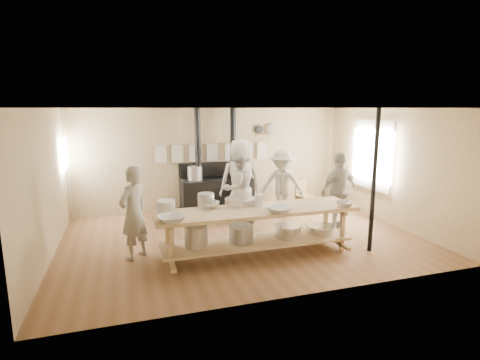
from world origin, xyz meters
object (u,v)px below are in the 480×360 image
(cook_far_left, at_px, (134,213))
(cook_right, at_px, (339,190))
(chair, at_px, (305,202))
(cook_by_window, at_px, (282,184))
(cook_left, at_px, (238,188))
(cook_center, at_px, (240,181))
(prep_table, at_px, (257,227))
(roasting_pan, at_px, (245,202))
(stove, at_px, (216,191))

(cook_far_left, relative_size, cook_right, 0.98)
(chair, bearing_deg, cook_by_window, -174.43)
(cook_left, xyz_separation_m, cook_right, (2.01, -0.91, 0.02))
(cook_center, relative_size, cook_by_window, 1.18)
(prep_table, distance_m, cook_by_window, 2.41)
(prep_table, distance_m, roasting_pan, 0.52)
(cook_far_left, height_order, chair, cook_far_left)
(stove, bearing_deg, cook_far_left, -129.43)
(cook_center, height_order, chair, cook_center)
(cook_far_left, xyz_separation_m, cook_right, (4.32, 0.47, 0.02))
(prep_table, xyz_separation_m, cook_by_window, (1.34, 1.98, 0.30))
(prep_table, xyz_separation_m, cook_center, (0.33, 2.01, 0.45))
(stove, distance_m, prep_table, 3.02)
(stove, xyz_separation_m, roasting_pan, (-0.12, -2.69, 0.38))
(chair, bearing_deg, prep_table, -152.40)
(cook_by_window, xyz_separation_m, roasting_pan, (-1.47, -1.65, 0.08))
(prep_table, bearing_deg, chair, 47.57)
(stove, relative_size, cook_by_window, 1.58)
(roasting_pan, bearing_deg, chair, 41.74)
(cook_right, height_order, cook_by_window, cook_right)
(cook_left, distance_m, chair, 2.09)
(cook_by_window, bearing_deg, cook_right, -21.97)
(cook_center, distance_m, chair, 2.02)
(prep_table, bearing_deg, roasting_pan, 110.10)
(cook_far_left, bearing_deg, roasting_pan, 130.74)
(cook_left, bearing_deg, chair, 175.37)
(cook_right, distance_m, cook_by_window, 1.37)
(cook_right, relative_size, roasting_pan, 3.35)
(prep_table, height_order, chair, prep_table)
(cook_by_window, bearing_deg, cook_center, -154.75)
(stove, distance_m, roasting_pan, 2.72)
(roasting_pan, bearing_deg, cook_right, 14.68)
(cook_far_left, bearing_deg, cook_right, 141.32)
(prep_table, relative_size, cook_left, 2.19)
(prep_table, xyz_separation_m, cook_far_left, (-2.08, 0.48, 0.30))
(cook_left, relative_size, roasting_pan, 3.29)
(prep_table, relative_size, roasting_pan, 7.20)
(cook_far_left, bearing_deg, chair, 159.15)
(cook_far_left, relative_size, cook_left, 1.00)
(prep_table, bearing_deg, cook_left, 83.00)
(cook_right, xyz_separation_m, roasting_pan, (-2.36, -0.62, 0.07))
(chair, distance_m, roasting_pan, 3.14)
(prep_table, height_order, roasting_pan, roasting_pan)
(cook_center, relative_size, cook_right, 1.16)
(cook_right, xyz_separation_m, cook_by_window, (-0.89, 1.03, -0.01))
(cook_far_left, relative_size, chair, 2.03)
(cook_left, height_order, cook_center, cook_center)
(cook_right, relative_size, cook_by_window, 1.02)
(cook_left, xyz_separation_m, roasting_pan, (-0.35, -1.53, 0.08))
(cook_right, relative_size, chair, 2.07)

